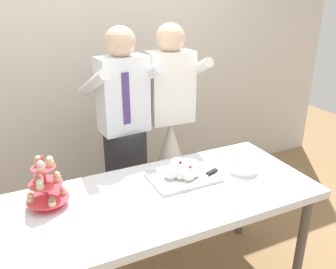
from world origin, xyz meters
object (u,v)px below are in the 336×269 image
object	(u,v)px
dessert_table	(165,204)
person_bride	(170,159)
plate_stack	(244,166)
person_groom	(125,152)
main_cake_tray	(183,172)
cupcake_stand	(46,187)

from	to	relation	value
dessert_table	person_bride	xyz separation A→B (m)	(0.39, 0.73, -0.12)
plate_stack	person_bride	bearing A→B (deg)	104.47
plate_stack	person_groom	bearing A→B (deg)	130.52
main_cake_tray	person_bride	xyz separation A→B (m)	(0.21, 0.61, -0.24)
dessert_table	cupcake_stand	distance (m)	0.68
cupcake_stand	person_bride	distance (m)	1.21
dessert_table	plate_stack	distance (m)	0.58
dessert_table	plate_stack	bearing A→B (deg)	2.06
dessert_table	person_bride	distance (m)	0.84
cupcake_stand	person_groom	bearing A→B (deg)	40.13
plate_stack	cupcake_stand	bearing A→B (deg)	173.12
person_bride	main_cake_tray	bearing A→B (deg)	-109.01
plate_stack	main_cake_tray	bearing A→B (deg)	165.77
dessert_table	main_cake_tray	size ratio (longest dim) A/B	4.20
main_cake_tray	person_groom	xyz separation A→B (m)	(-0.18, 0.58, -0.07)
person_groom	person_bride	distance (m)	0.43
main_cake_tray	person_groom	bearing A→B (deg)	107.62
dessert_table	person_groom	world-z (taller)	person_groom
dessert_table	plate_stack	xyz separation A→B (m)	(0.57, 0.02, 0.11)
cupcake_stand	plate_stack	world-z (taller)	cupcake_stand
main_cake_tray	person_groom	size ratio (longest dim) A/B	0.26
dessert_table	person_groom	distance (m)	0.70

